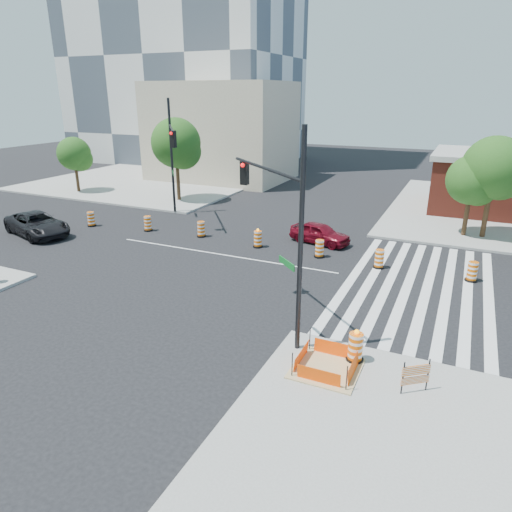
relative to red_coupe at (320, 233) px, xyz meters
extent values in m
plane|color=black|center=(-4.55, -4.47, -0.65)|extent=(120.00, 120.00, 0.00)
cube|color=gray|center=(-22.55, 13.53, -0.58)|extent=(22.00, 22.00, 0.15)
cube|color=silver|center=(3.25, -4.47, -0.65)|extent=(0.45, 13.50, 0.01)
cube|color=silver|center=(4.15, -4.47, -0.65)|extent=(0.45, 13.50, 0.01)
cube|color=silver|center=(5.05, -4.47, -0.65)|extent=(0.45, 13.50, 0.01)
cube|color=silver|center=(5.95, -4.47, -0.65)|extent=(0.45, 13.50, 0.01)
cube|color=silver|center=(6.85, -4.47, -0.65)|extent=(0.45, 13.50, 0.01)
cube|color=silver|center=(7.75, -4.47, -0.65)|extent=(0.45, 13.50, 0.01)
cube|color=silver|center=(8.65, -4.47, -0.65)|extent=(0.45, 13.50, 0.01)
cube|color=silver|center=(9.55, -4.47, -0.65)|extent=(0.45, 13.50, 0.01)
cube|color=silver|center=(-4.55, -4.47, -0.65)|extent=(14.00, 0.12, 0.01)
cube|color=tan|center=(4.45, -13.47, -0.48)|extent=(2.20, 2.20, 0.05)
cube|color=#FF4B05|center=(4.45, -14.37, -0.23)|extent=(1.44, 0.02, 0.55)
cube|color=#FF4B05|center=(4.45, -12.57, -0.23)|extent=(1.44, 0.02, 0.55)
cube|color=#FF4B05|center=(3.55, -13.47, -0.23)|extent=(0.02, 1.44, 0.55)
cube|color=#FF4B05|center=(5.35, -13.47, -0.23)|extent=(0.02, 1.44, 0.55)
cylinder|color=black|center=(3.55, -14.37, -0.05)|extent=(0.04, 0.04, 0.90)
cylinder|color=black|center=(5.35, -14.37, -0.05)|extent=(0.04, 0.04, 0.90)
cylinder|color=black|center=(3.55, -12.57, -0.05)|extent=(0.04, 0.04, 0.90)
cylinder|color=black|center=(5.35, -12.57, -0.05)|extent=(0.04, 0.04, 0.90)
cube|color=tan|center=(-16.55, 17.53, 4.35)|extent=(14.00, 10.00, 10.00)
imported|color=#620815|center=(0.00, 0.00, 0.00)|extent=(4.09, 2.35, 1.31)
imported|color=black|center=(-17.51, -6.16, 0.10)|extent=(5.90, 3.97, 1.50)
cylinder|color=black|center=(3.08, -12.57, 3.44)|extent=(0.18, 0.18, 7.88)
cylinder|color=black|center=(0.88, -10.60, 5.60)|extent=(4.48, 4.03, 0.12)
cube|color=black|center=(-0.66, -9.22, 5.11)|extent=(0.32, 0.28, 0.99)
sphere|color=#FF0C0C|center=(-0.66, -9.40, 5.45)|extent=(0.18, 0.18, 0.18)
cube|color=#0C591E|center=(2.35, -11.92, 2.45)|extent=(0.91, 0.82, 0.25)
cylinder|color=black|center=(-12.60, 2.54, 3.71)|extent=(0.19, 0.19, 8.44)
cylinder|color=black|center=(-10.70, 0.01, 6.03)|extent=(3.89, 5.14, 0.13)
cube|color=black|center=(-9.38, -1.76, 5.51)|extent=(0.34, 0.30, 1.05)
sphere|color=#FF0C0C|center=(-9.38, -1.94, 5.87)|extent=(0.19, 0.19, 0.19)
cube|color=#0C591E|center=(-11.97, 1.70, 2.66)|extent=(0.79, 1.04, 0.26)
cylinder|color=black|center=(5.19, -12.57, -0.45)|extent=(0.62, 0.62, 0.10)
cylinder|color=#E35C04|center=(5.19, -12.57, 0.06)|extent=(0.50, 0.50, 0.98)
sphere|color=#FF990C|center=(5.19, -12.57, 0.63)|extent=(0.17, 0.17, 0.17)
cube|color=#E35C04|center=(7.28, -13.52, 0.28)|extent=(0.78, 0.61, 0.31)
cube|color=#E35C04|center=(7.28, -13.52, -0.08)|extent=(0.78, 0.61, 0.25)
cylinder|color=black|center=(6.94, -13.78, 0.06)|extent=(0.04, 0.04, 1.12)
cylinder|color=black|center=(7.61, -13.26, 0.06)|extent=(0.04, 0.04, 1.12)
cylinder|color=#382314|center=(-25.29, 5.20, 0.96)|extent=(0.28, 0.28, 3.23)
sphere|color=#1A4914|center=(-25.29, 5.20, 2.98)|extent=(3.03, 3.03, 3.03)
sphere|color=#1A4914|center=(-24.85, 5.47, 2.47)|extent=(2.22, 2.22, 2.22)
sphere|color=#1A4914|center=(-25.64, 5.03, 2.67)|extent=(2.02, 2.02, 2.02)
cylinder|color=#382314|center=(-14.63, 6.15, 1.55)|extent=(0.31, 0.31, 4.41)
sphere|color=#1A4914|center=(-14.63, 6.15, 4.31)|extent=(4.14, 4.14, 4.14)
sphere|color=#1A4914|center=(-14.14, 6.44, 3.62)|extent=(3.03, 3.03, 3.03)
sphere|color=#1A4914|center=(-15.01, 5.95, 3.90)|extent=(2.76, 2.76, 2.76)
cylinder|color=#382314|center=(8.16, 5.24, 1.02)|extent=(0.29, 0.29, 3.34)
sphere|color=#1A4914|center=(8.16, 5.24, 3.11)|extent=(3.14, 3.14, 3.14)
sphere|color=#1A4914|center=(8.61, 5.51, 2.59)|extent=(2.30, 2.30, 2.30)
sphere|color=#1A4914|center=(7.80, 5.06, 2.79)|extent=(2.09, 2.09, 2.09)
cylinder|color=#382314|center=(9.28, 5.34, 1.39)|extent=(0.32, 0.32, 4.09)
sphere|color=#1A4914|center=(9.28, 5.34, 3.95)|extent=(3.83, 3.83, 3.83)
sphere|color=#1A4914|center=(9.77, 5.64, 3.31)|extent=(2.81, 2.81, 2.81)
sphere|color=#1A4914|center=(8.88, 5.15, 3.56)|extent=(2.56, 2.56, 2.56)
cylinder|color=black|center=(-15.84, -3.04, -0.60)|extent=(0.60, 0.60, 0.10)
cylinder|color=#E35C04|center=(-15.84, -3.04, -0.10)|extent=(0.48, 0.48, 0.95)
cylinder|color=black|center=(-11.48, -2.31, -0.60)|extent=(0.60, 0.60, 0.10)
cylinder|color=#E35C04|center=(-11.48, -2.31, -0.10)|extent=(0.48, 0.48, 0.95)
cylinder|color=black|center=(-7.46, -1.95, -0.60)|extent=(0.60, 0.60, 0.10)
cylinder|color=#E35C04|center=(-7.46, -1.95, -0.10)|extent=(0.48, 0.48, 0.95)
cylinder|color=black|center=(-3.20, -2.33, -0.60)|extent=(0.60, 0.60, 0.10)
cylinder|color=#E35C04|center=(-3.20, -2.33, -0.10)|extent=(0.48, 0.48, 0.95)
sphere|color=#FF990C|center=(-3.20, -2.33, 0.45)|extent=(0.16, 0.16, 0.16)
cylinder|color=black|center=(0.76, -2.48, -0.60)|extent=(0.60, 0.60, 0.10)
cylinder|color=#E35C04|center=(0.76, -2.48, -0.10)|extent=(0.48, 0.48, 0.95)
cylinder|color=black|center=(4.19, -2.78, -0.60)|extent=(0.60, 0.60, 0.10)
cylinder|color=#E35C04|center=(4.19, -2.78, -0.10)|extent=(0.48, 0.48, 0.95)
cylinder|color=black|center=(8.76, -2.68, -0.60)|extent=(0.60, 0.60, 0.10)
cylinder|color=#E35C04|center=(8.76, -2.68, -0.10)|extent=(0.48, 0.48, 0.95)
camera|label=1|loc=(7.84, -26.43, 8.30)|focal=32.00mm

